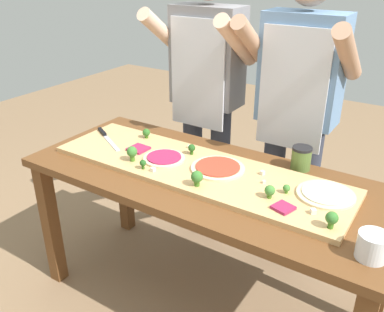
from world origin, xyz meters
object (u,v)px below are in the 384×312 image
chefs_knife (106,136)px  broccoli_floret_front_left (270,191)px  cook_right (297,104)px  pizza_whole_tomato_red (218,168)px  pizza_whole_beet_magenta (164,158)px  sauce_jar (301,158)px  cheese_crumble_d (153,170)px  broccoli_floret_back_mid (287,188)px  cheese_crumble_a (262,173)px  broccoli_floret_front_right (132,152)px  cheese_crumble_e (189,147)px  broccoli_floret_front_mid (192,148)px  broccoli_floret_back_left (146,133)px  broccoli_floret_center_right (143,163)px  pizza_slice_center (283,208)px  cook_left (206,87)px  broccoli_floret_back_right (197,177)px  cheese_crumble_c (264,182)px  cheese_crumble_b (313,211)px  pizza_whole_cheese_artichoke (326,194)px  prep_table (206,194)px  flour_cup (372,247)px  pizza_slice_far_right (138,149)px  broccoli_floret_center_left (332,219)px

chefs_knife → broccoli_floret_front_left: broccoli_floret_front_left is taller
broccoli_floret_front_left → cook_right: 0.66m
pizza_whole_tomato_red → pizza_whole_beet_magenta: size_ratio=1.23×
sauce_jar → cheese_crumble_d: bearing=-141.2°
broccoli_floret_back_mid → cheese_crumble_a: size_ratio=2.20×
pizza_whole_beet_magenta → cook_right: 0.75m
broccoli_floret_front_right → cheese_crumble_e: 0.31m
broccoli_floret_front_mid → broccoli_floret_back_left: same height
sauce_jar → cheese_crumble_a: bearing=-119.8°
pizza_whole_beet_magenta → chefs_knife: bearing=173.2°
broccoli_floret_front_mid → broccoli_floret_front_right: 0.29m
broccoli_floret_center_right → cook_right: (0.46, 0.71, 0.17)m
cheese_crumble_e → pizza_whole_beet_magenta: bearing=-99.4°
pizza_slice_center → cook_left: cook_left is taller
pizza_whole_tomato_red → broccoli_floret_front_left: (0.30, -0.11, 0.03)m
chefs_knife → broccoli_floret_front_mid: (0.51, 0.07, 0.03)m
broccoli_floret_back_right → cheese_crumble_c: (0.23, 0.18, -0.03)m
broccoli_floret_front_right → chefs_knife: bearing=155.0°
chefs_knife → cheese_crumble_b: cheese_crumble_b is taller
pizza_whole_cheese_artichoke → prep_table: bearing=-172.5°
pizza_whole_cheese_artichoke → flour_cup: flour_cup is taller
prep_table → cook_left: bearing=121.4°
pizza_whole_beet_magenta → flour_cup: (0.99, -0.19, 0.01)m
prep_table → chefs_knife: size_ratio=5.86×
chefs_knife → broccoli_floret_front_left: size_ratio=5.22×
pizza_slice_center → cheese_crumble_c: size_ratio=5.76×
pizza_whole_beet_magenta → cheese_crumble_a: cheese_crumble_a is taller
broccoli_floret_center_right → broccoli_floret_back_right: 0.29m
cheese_crumble_e → flour_cup: (0.96, -0.37, 0.01)m
pizza_slice_center → cook_left: bearing=138.4°
pizza_whole_tomato_red → cheese_crumble_e: bearing=152.3°
pizza_slice_far_right → broccoli_floret_center_left: (1.01, -0.15, 0.03)m
pizza_whole_tomato_red → cheese_crumble_a: (0.19, 0.06, 0.00)m
broccoli_floret_front_mid → cheese_crumble_a: size_ratio=2.98×
pizza_whole_cheese_artichoke → cheese_crumble_e: 0.73m
prep_table → cook_right: 0.68m
broccoli_floret_back_mid → pizza_slice_center: bearing=-74.2°
broccoli_floret_front_right → cheese_crumble_a: size_ratio=4.18×
prep_table → cheese_crumble_b: cheese_crumble_b is taller
pizza_slice_far_right → broccoli_floret_center_left: size_ratio=1.38×
broccoli_floret_front_right → cheese_crumble_b: (0.87, 0.02, -0.04)m
broccoli_floret_front_right → cheese_crumble_b: broccoli_floret_front_right is taller
broccoli_floret_front_mid → broccoli_floret_back_left: 0.32m
chefs_knife → pizza_whole_cheese_artichoke: bearing=1.7°
prep_table → broccoli_floret_back_left: broccoli_floret_back_left is taller
pizza_whole_tomato_red → broccoli_floret_back_mid: 0.35m
broccoli_floret_back_mid → cheese_crumble_d: broccoli_floret_back_mid is taller
cheese_crumble_a → sauce_jar: 0.22m
cheese_crumble_c → prep_table: bearing=-174.3°
broccoli_floret_front_mid → broccoli_floret_back_mid: size_ratio=1.36×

